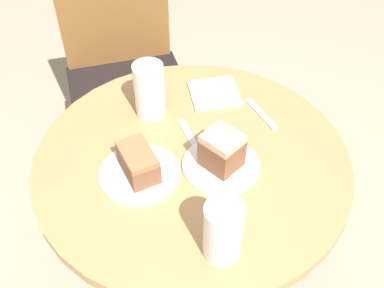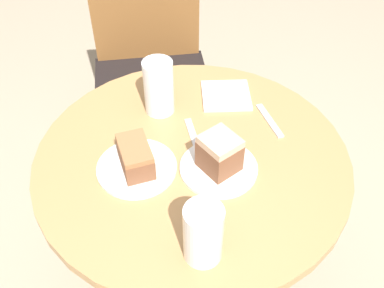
% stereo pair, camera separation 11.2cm
% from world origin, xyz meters
% --- Properties ---
extents(table, '(0.81, 0.81, 0.75)m').
position_xyz_m(table, '(0.00, 0.00, 0.57)').
color(table, tan).
rests_on(table, ground_plane).
extents(chair, '(0.53, 0.53, 1.01)m').
position_xyz_m(chair, '(0.05, 0.77, 0.52)').
color(chair, brown).
rests_on(chair, ground_plane).
extents(plate_near, '(0.19, 0.19, 0.01)m').
position_xyz_m(plate_near, '(0.05, -0.07, 0.75)').
color(plate_near, white).
rests_on(plate_near, table).
extents(plate_far, '(0.20, 0.20, 0.01)m').
position_xyz_m(plate_far, '(-0.15, -0.01, 0.75)').
color(plate_far, white).
rests_on(plate_far, table).
extents(cake_slice_near, '(0.11, 0.11, 0.10)m').
position_xyz_m(cake_slice_near, '(0.05, -0.07, 0.80)').
color(cake_slice_near, brown).
rests_on(cake_slice_near, plate_near).
extents(cake_slice_far, '(0.08, 0.12, 0.07)m').
position_xyz_m(cake_slice_far, '(-0.15, -0.01, 0.79)').
color(cake_slice_far, brown).
rests_on(cake_slice_far, plate_far).
extents(glass_lemonade, '(0.08, 0.08, 0.16)m').
position_xyz_m(glass_lemonade, '(-0.04, 0.20, 0.82)').
color(glass_lemonade, beige).
rests_on(glass_lemonade, table).
extents(glass_water, '(0.08, 0.08, 0.14)m').
position_xyz_m(glass_water, '(-0.06, -0.28, 0.81)').
color(glass_water, silver).
rests_on(glass_water, table).
extents(napkin_stack, '(0.17, 0.17, 0.01)m').
position_xyz_m(napkin_stack, '(0.16, 0.20, 0.75)').
color(napkin_stack, silver).
rests_on(napkin_stack, table).
extents(fork, '(0.03, 0.16, 0.00)m').
position_xyz_m(fork, '(0.02, 0.05, 0.75)').
color(fork, silver).
rests_on(fork, table).
extents(spoon, '(0.02, 0.14, 0.00)m').
position_xyz_m(spoon, '(0.24, 0.07, 0.75)').
color(spoon, silver).
rests_on(spoon, table).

